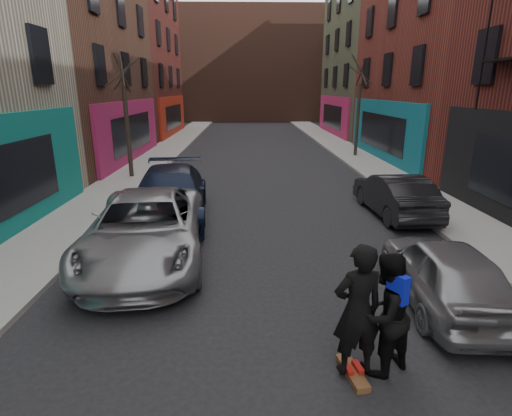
{
  "coord_description": "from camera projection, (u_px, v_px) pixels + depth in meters",
  "views": [
    {
      "loc": [
        -0.7,
        -0.95,
        4.15
      ],
      "look_at": [
        -0.48,
        7.57,
        1.6
      ],
      "focal_mm": 28.0,
      "sensor_mm": 36.0,
      "label": 1
    }
  ],
  "objects": [
    {
      "name": "sidewalk_left",
      "position": [
        174.0,
        144.0,
        30.68
      ],
      "size": [
        2.5,
        84.0,
        0.13
      ],
      "primitive_type": "cube",
      "color": "gray",
      "rests_on": "ground"
    },
    {
      "name": "parked_left_far",
      "position": [
        146.0,
        228.0,
        9.9
      ],
      "size": [
        3.31,
        6.19,
        1.65
      ],
      "primitive_type": "imported",
      "rotation": [
        0.0,
        0.0,
        0.1
      ],
      "color": "gray",
      "rests_on": "ground"
    },
    {
      "name": "skateboarder",
      "position": [
        358.0,
        310.0,
        5.7
      ],
      "size": [
        0.81,
        0.61,
        2.03
      ],
      "primitive_type": "imported",
      "rotation": [
        0.0,
        0.0,
        3.31
      ],
      "color": "black",
      "rests_on": "skateboard"
    },
    {
      "name": "skateboard",
      "position": [
        352.0,
        373.0,
        6.01
      ],
      "size": [
        0.35,
        0.83,
        0.1
      ],
      "primitive_type": "cube",
      "rotation": [
        0.0,
        0.0,
        0.17
      ],
      "color": "brown",
      "rests_on": "ground"
    },
    {
      "name": "parked_left_end",
      "position": [
        170.0,
        195.0,
        12.98
      ],
      "size": [
        2.84,
        5.95,
        1.67
      ],
      "primitive_type": "imported",
      "rotation": [
        0.0,
        0.0,
        0.09
      ],
      "color": "black",
      "rests_on": "ground"
    },
    {
      "name": "parked_right_end",
      "position": [
        395.0,
        195.0,
        13.5
      ],
      "size": [
        1.73,
        4.43,
        1.44
      ],
      "primitive_type": "imported",
      "rotation": [
        0.0,
        0.0,
        3.19
      ],
      "color": "black",
      "rests_on": "ground"
    },
    {
      "name": "sidewalk_right",
      "position": [
        335.0,
        144.0,
        30.98
      ],
      "size": [
        2.5,
        84.0,
        0.13
      ],
      "primitive_type": "cube",
      "color": "gray",
      "rests_on": "ground"
    },
    {
      "name": "pedestrian",
      "position": [
        384.0,
        314.0,
        5.87
      ],
      "size": [
        1.18,
        1.11,
        1.92
      ],
      "rotation": [
        0.0,
        0.0,
        3.69
      ],
      "color": "black",
      "rests_on": "ground"
    },
    {
      "name": "tree_left_far",
      "position": [
        126.0,
        106.0,
        18.24
      ],
      "size": [
        2.0,
        2.0,
        6.5
      ],
      "primitive_type": null,
      "color": "black",
      "rests_on": "sidewalk_left"
    },
    {
      "name": "building_far",
      "position": [
        251.0,
        67.0,
        53.74
      ],
      "size": [
        40.0,
        10.0,
        14.0
      ],
      "primitive_type": "cube",
      "color": "#47281E",
      "rests_on": "ground"
    },
    {
      "name": "tree_right_far",
      "position": [
        359.0,
        99.0,
        24.24
      ],
      "size": [
        2.0,
        2.0,
        6.8
      ],
      "primitive_type": null,
      "color": "black",
      "rests_on": "sidewalk_right"
    },
    {
      "name": "parked_right_far",
      "position": [
        444.0,
        272.0,
        7.88
      ],
      "size": [
        1.89,
        4.14,
        1.38
      ],
      "primitive_type": "imported",
      "rotation": [
        0.0,
        0.0,
        3.07
      ],
      "color": "gray",
      "rests_on": "ground"
    }
  ]
}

